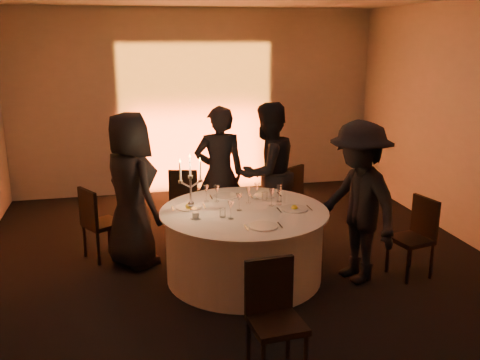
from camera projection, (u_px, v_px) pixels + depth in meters
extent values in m
plane|color=black|center=(244.00, 276.00, 5.89)|extent=(7.00, 7.00, 0.00)
plane|color=beige|center=(196.00, 102.00, 8.79)|extent=(7.00, 0.00, 7.00)
plane|color=beige|center=(437.00, 305.00, 2.20)|extent=(7.00, 0.00, 7.00)
cube|color=black|center=(200.00, 192.00, 8.89)|extent=(0.25, 0.12, 0.10)
cylinder|color=black|center=(244.00, 275.00, 5.89)|extent=(0.60, 0.60, 0.03)
cylinder|color=black|center=(244.00, 245.00, 5.79)|extent=(0.20, 0.20, 0.75)
cylinder|color=white|center=(244.00, 245.00, 5.79)|extent=(1.68, 1.68, 0.75)
cylinder|color=white|center=(244.00, 211.00, 5.69)|extent=(1.80, 1.80, 0.02)
cube|color=black|center=(103.00, 224.00, 6.30)|extent=(0.52, 0.52, 0.05)
cube|color=black|center=(88.00, 208.00, 6.13)|extent=(0.23, 0.35, 0.44)
cylinder|color=black|center=(123.00, 241.00, 6.35)|extent=(0.04, 0.04, 0.41)
cylinder|color=black|center=(109.00, 234.00, 6.58)|extent=(0.04, 0.04, 0.41)
cylinder|color=black|center=(98.00, 248.00, 6.14)|extent=(0.04, 0.04, 0.41)
cylinder|color=black|center=(85.00, 241.00, 6.37)|extent=(0.04, 0.04, 0.41)
cube|color=black|center=(185.00, 199.00, 7.26)|extent=(0.46, 0.46, 0.05)
cube|color=black|center=(183.00, 186.00, 7.04)|extent=(0.38, 0.13, 0.43)
cylinder|color=black|center=(199.00, 210.00, 7.47)|extent=(0.04, 0.04, 0.41)
cylinder|color=black|center=(176.00, 210.00, 7.48)|extent=(0.04, 0.04, 0.41)
cylinder|color=black|center=(196.00, 218.00, 7.16)|extent=(0.04, 0.04, 0.41)
cylinder|color=black|center=(172.00, 218.00, 7.17)|extent=(0.04, 0.04, 0.41)
cube|color=black|center=(281.00, 201.00, 7.06)|extent=(0.57, 0.57, 0.05)
cube|color=black|center=(293.00, 185.00, 6.87)|extent=(0.37, 0.26, 0.47)
cylinder|color=black|center=(279.00, 211.00, 7.36)|extent=(0.04, 0.04, 0.44)
cylinder|color=black|center=(262.00, 217.00, 7.12)|extent=(0.04, 0.04, 0.44)
cylinder|color=black|center=(299.00, 217.00, 7.13)|extent=(0.04, 0.04, 0.44)
cylinder|color=black|center=(282.00, 224.00, 6.88)|extent=(0.04, 0.04, 0.44)
cube|color=black|center=(411.00, 240.00, 5.82)|extent=(0.45, 0.45, 0.05)
cube|color=black|center=(425.00, 217.00, 5.82)|extent=(0.12, 0.38, 0.44)
cylinder|color=black|center=(387.00, 255.00, 5.95)|extent=(0.04, 0.04, 0.41)
cylinder|color=black|center=(408.00, 266.00, 5.66)|extent=(0.04, 0.04, 0.41)
cylinder|color=black|center=(410.00, 250.00, 6.08)|extent=(0.04, 0.04, 0.41)
cylinder|color=black|center=(431.00, 261.00, 5.79)|extent=(0.04, 0.04, 0.41)
cube|color=black|center=(277.00, 324.00, 4.09)|extent=(0.43, 0.43, 0.05)
cube|color=black|center=(269.00, 285.00, 4.19)|extent=(0.40, 0.07, 0.45)
cylinder|color=black|center=(306.00, 358.00, 4.04)|extent=(0.04, 0.04, 0.43)
cylinder|color=black|center=(249.00, 342.00, 4.25)|extent=(0.04, 0.04, 0.43)
cylinder|color=black|center=(288.00, 335.00, 4.35)|extent=(0.04, 0.04, 0.43)
imported|color=black|center=(131.00, 190.00, 6.01)|extent=(0.91, 1.03, 1.77)
imported|color=black|center=(219.00, 174.00, 6.77)|extent=(0.65, 0.44, 1.74)
imported|color=black|center=(267.00, 173.00, 6.75)|extent=(1.08, 1.00, 1.78)
imported|color=black|center=(358.00, 202.00, 5.63)|extent=(0.90, 1.25, 1.74)
cylinder|color=white|center=(189.00, 207.00, 5.76)|extent=(0.28, 0.28, 0.01)
cube|color=#B6B6BB|center=(173.00, 208.00, 5.73)|extent=(0.01, 0.17, 0.01)
cube|color=#B6B6BB|center=(204.00, 206.00, 5.80)|extent=(0.02, 0.17, 0.01)
sphere|color=yellow|center=(189.00, 203.00, 5.75)|extent=(0.07, 0.07, 0.07)
cylinder|color=white|center=(226.00, 196.00, 6.16)|extent=(0.28, 0.28, 0.01)
cube|color=#B6B6BB|center=(211.00, 197.00, 6.12)|extent=(0.02, 0.17, 0.01)
cube|color=#B6B6BB|center=(240.00, 195.00, 6.20)|extent=(0.01, 0.17, 0.01)
cylinder|color=white|center=(265.00, 195.00, 6.19)|extent=(0.26, 0.26, 0.01)
cube|color=#B6B6BB|center=(251.00, 196.00, 6.16)|extent=(0.02, 0.17, 0.01)
cube|color=#B6B6BB|center=(279.00, 194.00, 6.23)|extent=(0.01, 0.17, 0.01)
cylinder|color=white|center=(294.00, 209.00, 5.71)|extent=(0.29, 0.29, 0.01)
cube|color=#B6B6BB|center=(279.00, 210.00, 5.67)|extent=(0.02, 0.17, 0.01)
cube|color=#B6B6BB|center=(309.00, 208.00, 5.74)|extent=(0.01, 0.17, 0.01)
sphere|color=yellow|center=(295.00, 205.00, 5.69)|extent=(0.07, 0.07, 0.07)
cylinder|color=white|center=(263.00, 226.00, 5.19)|extent=(0.29, 0.29, 0.01)
cube|color=#B6B6BB|center=(246.00, 228.00, 5.15)|extent=(0.02, 0.17, 0.01)
cube|color=#B6B6BB|center=(280.00, 225.00, 5.23)|extent=(0.02, 0.17, 0.01)
cylinder|color=white|center=(196.00, 218.00, 5.44)|extent=(0.11, 0.11, 0.01)
cylinder|color=white|center=(196.00, 215.00, 5.43)|extent=(0.07, 0.07, 0.06)
cylinder|color=silver|center=(191.00, 209.00, 5.69)|extent=(0.12, 0.12, 0.02)
sphere|color=silver|center=(191.00, 204.00, 5.67)|extent=(0.07, 0.07, 0.07)
cylinder|color=silver|center=(191.00, 193.00, 5.64)|extent=(0.02, 0.02, 0.32)
cylinder|color=silver|center=(190.00, 177.00, 5.60)|extent=(0.05, 0.05, 0.03)
cylinder|color=silver|center=(190.00, 167.00, 5.57)|extent=(0.02, 0.02, 0.21)
cone|color=#F6AC2C|center=(190.00, 155.00, 5.53)|extent=(0.02, 0.02, 0.03)
cylinder|color=silver|center=(186.00, 185.00, 5.61)|extent=(0.12, 0.02, 0.08)
cylinder|color=silver|center=(181.00, 182.00, 5.59)|extent=(0.05, 0.05, 0.03)
cylinder|color=silver|center=(180.00, 172.00, 5.56)|extent=(0.02, 0.02, 0.21)
cone|color=#F6AC2C|center=(180.00, 160.00, 5.52)|extent=(0.02, 0.02, 0.03)
cylinder|color=silver|center=(195.00, 184.00, 5.63)|extent=(0.12, 0.02, 0.08)
cylinder|color=silver|center=(200.00, 181.00, 5.63)|extent=(0.05, 0.05, 0.03)
cylinder|color=silver|center=(200.00, 171.00, 5.60)|extent=(0.02, 0.02, 0.21)
cone|color=#F6AC2C|center=(200.00, 159.00, 5.57)|extent=(0.02, 0.02, 0.03)
cylinder|color=white|center=(239.00, 210.00, 5.68)|extent=(0.06, 0.06, 0.01)
cylinder|color=white|center=(239.00, 205.00, 5.67)|extent=(0.01, 0.01, 0.10)
cone|color=white|center=(239.00, 197.00, 5.64)|extent=(0.07, 0.07, 0.09)
cylinder|color=white|center=(217.00, 201.00, 5.97)|extent=(0.06, 0.06, 0.01)
cylinder|color=white|center=(217.00, 197.00, 5.96)|extent=(0.01, 0.01, 0.10)
cone|color=white|center=(217.00, 189.00, 5.94)|extent=(0.07, 0.07, 0.09)
cylinder|color=white|center=(279.00, 205.00, 5.87)|extent=(0.06, 0.06, 0.01)
cylinder|color=white|center=(279.00, 200.00, 5.85)|extent=(0.01, 0.01, 0.10)
cone|color=white|center=(279.00, 192.00, 5.83)|extent=(0.07, 0.07, 0.09)
cylinder|color=white|center=(279.00, 202.00, 5.97)|extent=(0.06, 0.06, 0.01)
cylinder|color=white|center=(279.00, 197.00, 5.96)|extent=(0.01, 0.01, 0.10)
cone|color=white|center=(279.00, 189.00, 5.94)|extent=(0.07, 0.07, 0.09)
cylinder|color=white|center=(206.00, 201.00, 5.98)|extent=(0.06, 0.06, 0.01)
cylinder|color=white|center=(206.00, 197.00, 5.96)|extent=(0.01, 0.01, 0.10)
cone|color=white|center=(206.00, 189.00, 5.94)|extent=(0.07, 0.07, 0.09)
cylinder|color=white|center=(248.00, 203.00, 5.91)|extent=(0.06, 0.06, 0.01)
cylinder|color=white|center=(248.00, 199.00, 5.90)|extent=(0.01, 0.01, 0.10)
cone|color=white|center=(249.00, 191.00, 5.88)|extent=(0.07, 0.07, 0.09)
cylinder|color=white|center=(272.00, 206.00, 5.83)|extent=(0.06, 0.06, 0.01)
cylinder|color=white|center=(272.00, 201.00, 5.82)|extent=(0.01, 0.01, 0.10)
cone|color=white|center=(272.00, 193.00, 5.79)|extent=(0.07, 0.07, 0.09)
cylinder|color=white|center=(257.00, 199.00, 6.07)|extent=(0.06, 0.06, 0.01)
cylinder|color=white|center=(257.00, 195.00, 6.05)|extent=(0.01, 0.01, 0.10)
cone|color=white|center=(257.00, 187.00, 6.03)|extent=(0.07, 0.07, 0.09)
cylinder|color=white|center=(231.00, 219.00, 5.42)|extent=(0.06, 0.06, 0.01)
cylinder|color=white|center=(231.00, 214.00, 5.40)|extent=(0.01, 0.01, 0.10)
cone|color=white|center=(231.00, 205.00, 5.38)|extent=(0.07, 0.07, 0.09)
cylinder|color=white|center=(223.00, 213.00, 5.47)|extent=(0.07, 0.07, 0.09)
cylinder|color=white|center=(265.00, 196.00, 6.03)|extent=(0.07, 0.07, 0.09)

